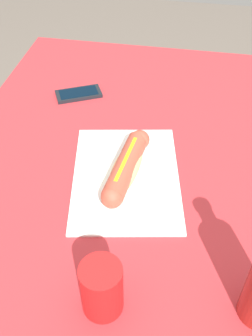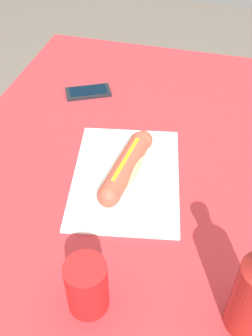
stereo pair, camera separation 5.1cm
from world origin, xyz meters
name	(u,v)px [view 2 (the right image)]	position (x,y,z in m)	size (l,w,h in m)	color
ground_plane	(134,311)	(0.00, 0.00, 0.00)	(6.00, 6.00, 0.00)	#6B6056
dining_table	(138,198)	(0.00, 0.00, 0.63)	(1.18, 0.91, 0.76)	brown
paper_wrapper	(126,176)	(0.06, -0.02, 0.76)	(0.34, 0.24, 0.01)	white
hot_dog	(126,167)	(0.06, -0.02, 0.79)	(0.24, 0.08, 0.05)	#E5BC75
cell_phone	(88,92)	(-0.25, -0.21, 0.76)	(0.11, 0.14, 0.01)	black
drinking_cup	(88,287)	(0.37, 0.00, 0.81)	(0.07, 0.07, 0.11)	red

